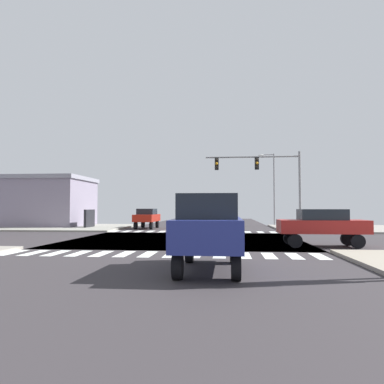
{
  "coord_description": "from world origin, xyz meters",
  "views": [
    {
      "loc": [
        2.54,
        -22.32,
        1.93
      ],
      "look_at": [
        0.18,
        2.46,
        3.04
      ],
      "focal_mm": 33.93,
      "sensor_mm": 36.0,
      "label": 1
    }
  ],
  "objects_px": {
    "traffic_signal_mast": "(262,172)",
    "suv_farside_1": "(209,225)",
    "street_lamp": "(272,183)",
    "suv_crossing_2": "(195,212)",
    "bank_building": "(37,202)",
    "sedan_nearside_1": "(322,224)",
    "sedan_queued_2": "(147,217)"
  },
  "relations": [
    {
      "from": "suv_farside_1",
      "to": "sedan_nearside_1",
      "type": "bearing_deg",
      "value": 54.53
    },
    {
      "from": "street_lamp",
      "to": "suv_farside_1",
      "type": "bearing_deg",
      "value": -100.81
    },
    {
      "from": "bank_building",
      "to": "suv_crossing_2",
      "type": "xyz_separation_m",
      "value": [
        15.15,
        16.44,
        -1.2
      ]
    },
    {
      "from": "traffic_signal_mast",
      "to": "suv_crossing_2",
      "type": "bearing_deg",
      "value": 108.47
    },
    {
      "from": "street_lamp",
      "to": "suv_crossing_2",
      "type": "xyz_separation_m",
      "value": [
        -9.46,
        12.54,
        -3.32
      ]
    },
    {
      "from": "sedan_queued_2",
      "to": "bank_building",
      "type": "bearing_deg",
      "value": -9.83
    },
    {
      "from": "sedan_nearside_1",
      "to": "suv_farside_1",
      "type": "distance_m",
      "value": 9.17
    },
    {
      "from": "traffic_signal_mast",
      "to": "sedan_queued_2",
      "type": "xyz_separation_m",
      "value": [
        -10.48,
        3.86,
        -3.78
      ]
    },
    {
      "from": "sedan_queued_2",
      "to": "sedan_nearside_1",
      "type": "bearing_deg",
      "value": 129.17
    },
    {
      "from": "bank_building",
      "to": "sedan_nearside_1",
      "type": "relative_size",
      "value": 2.84
    },
    {
      "from": "traffic_signal_mast",
      "to": "suv_farside_1",
      "type": "bearing_deg",
      "value": -100.52
    },
    {
      "from": "sedan_nearside_1",
      "to": "sedan_queued_2",
      "type": "relative_size",
      "value": 1.0
    },
    {
      "from": "suv_crossing_2",
      "to": "suv_farside_1",
      "type": "bearing_deg",
      "value": 95.55
    },
    {
      "from": "street_lamp",
      "to": "sedan_nearside_1",
      "type": "bearing_deg",
      "value": -90.37
    },
    {
      "from": "bank_building",
      "to": "sedan_queued_2",
      "type": "distance_m",
      "value": 12.42
    },
    {
      "from": "bank_building",
      "to": "suv_crossing_2",
      "type": "relative_size",
      "value": 2.65
    },
    {
      "from": "suv_farside_1",
      "to": "suv_crossing_2",
      "type": "distance_m",
      "value": 41.32
    },
    {
      "from": "bank_building",
      "to": "sedan_nearside_1",
      "type": "height_order",
      "value": "bank_building"
    },
    {
      "from": "traffic_signal_mast",
      "to": "street_lamp",
      "type": "relative_size",
      "value": 0.99
    },
    {
      "from": "suv_farside_1",
      "to": "suv_crossing_2",
      "type": "bearing_deg",
      "value": 95.55
    },
    {
      "from": "traffic_signal_mast",
      "to": "suv_farside_1",
      "type": "xyz_separation_m",
      "value": [
        -3.48,
        -18.73,
        -3.5
      ]
    },
    {
      "from": "street_lamp",
      "to": "suv_farside_1",
      "type": "height_order",
      "value": "street_lamp"
    },
    {
      "from": "sedan_nearside_1",
      "to": "suv_crossing_2",
      "type": "distance_m",
      "value": 34.93
    },
    {
      "from": "sedan_nearside_1",
      "to": "suv_farside_1",
      "type": "xyz_separation_m",
      "value": [
        -5.32,
        -7.47,
        0.28
      ]
    },
    {
      "from": "traffic_signal_mast",
      "to": "bank_building",
      "type": "distance_m",
      "value": 23.52
    },
    {
      "from": "bank_building",
      "to": "sedan_nearside_1",
      "type": "distance_m",
      "value": 29.97
    },
    {
      "from": "traffic_signal_mast",
      "to": "bank_building",
      "type": "relative_size",
      "value": 0.64
    },
    {
      "from": "bank_building",
      "to": "suv_crossing_2",
      "type": "height_order",
      "value": "bank_building"
    },
    {
      "from": "suv_farside_1",
      "to": "suv_crossing_2",
      "type": "height_order",
      "value": "same"
    },
    {
      "from": "street_lamp",
      "to": "suv_crossing_2",
      "type": "height_order",
      "value": "street_lamp"
    },
    {
      "from": "traffic_signal_mast",
      "to": "suv_farside_1",
      "type": "height_order",
      "value": "traffic_signal_mast"
    },
    {
      "from": "street_lamp",
      "to": "sedan_nearside_1",
      "type": "xyz_separation_m",
      "value": [
        -0.14,
        -21.12,
        -3.6
      ]
    }
  ]
}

